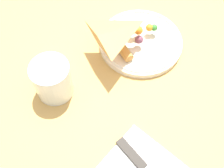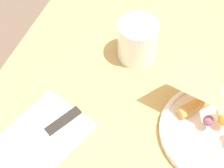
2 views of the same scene
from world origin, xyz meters
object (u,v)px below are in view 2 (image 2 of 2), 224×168
object	(u,v)px
napkin_folded	(37,142)
dining_table	(170,129)
plate_pizza	(215,130)
butter_knife	(41,137)
milk_glass	(137,41)

from	to	relation	value
napkin_folded	dining_table	bearing A→B (deg)	127.18
plate_pizza	butter_knife	xyz separation A→B (m)	(0.13, -0.32, -0.01)
plate_pizza	butter_knife	bearing A→B (deg)	-67.41
napkin_folded	butter_knife	distance (m)	0.01
napkin_folded	plate_pizza	bearing A→B (deg)	113.79
dining_table	napkin_folded	xyz separation A→B (m)	(0.18, -0.24, 0.10)
plate_pizza	napkin_folded	bearing A→B (deg)	-66.21
milk_glass	napkin_folded	size ratio (longest dim) A/B	0.40
plate_pizza	napkin_folded	world-z (taller)	plate_pizza
milk_glass	butter_knife	bearing A→B (deg)	-21.23
napkin_folded	butter_knife	bearing A→B (deg)	152.25
dining_table	plate_pizza	distance (m)	0.15
milk_glass	butter_knife	world-z (taller)	milk_glass
milk_glass	napkin_folded	bearing A→B (deg)	-21.48
plate_pizza	milk_glass	bearing A→B (deg)	-123.97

